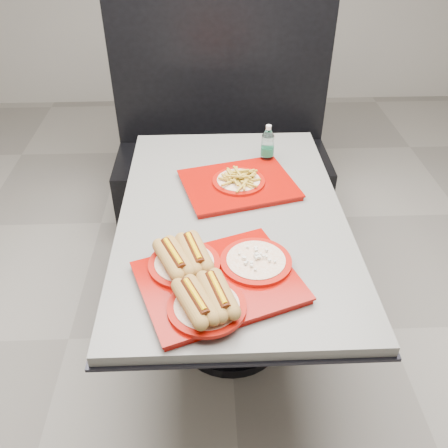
{
  "coord_description": "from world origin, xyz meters",
  "views": [
    {
      "loc": [
        -0.09,
        -1.56,
        1.86
      ],
      "look_at": [
        -0.04,
        -0.19,
        0.83
      ],
      "focal_mm": 38.0,
      "sensor_mm": 36.0,
      "label": 1
    }
  ],
  "objects_px": {
    "tray_near": "(212,278)",
    "water_bottle": "(267,147)",
    "diner_table": "(231,243)",
    "booth_bench": "(222,156)",
    "tray_far": "(239,182)"
  },
  "relations": [
    {
      "from": "diner_table",
      "to": "booth_bench",
      "type": "relative_size",
      "value": 1.05
    },
    {
      "from": "tray_near",
      "to": "water_bottle",
      "type": "bearing_deg",
      "value": 71.58
    },
    {
      "from": "booth_bench",
      "to": "tray_far",
      "type": "xyz_separation_m",
      "value": [
        0.04,
        -0.92,
        0.37
      ]
    },
    {
      "from": "booth_bench",
      "to": "tray_far",
      "type": "relative_size",
      "value": 2.49
    },
    {
      "from": "booth_bench",
      "to": "water_bottle",
      "type": "height_order",
      "value": "booth_bench"
    },
    {
      "from": "diner_table",
      "to": "water_bottle",
      "type": "relative_size",
      "value": 7.46
    },
    {
      "from": "water_bottle",
      "to": "diner_table",
      "type": "bearing_deg",
      "value": -115.32
    },
    {
      "from": "diner_table",
      "to": "water_bottle",
      "type": "bearing_deg",
      "value": 64.68
    },
    {
      "from": "diner_table",
      "to": "water_bottle",
      "type": "height_order",
      "value": "water_bottle"
    },
    {
      "from": "booth_bench",
      "to": "water_bottle",
      "type": "distance_m",
      "value": 0.85
    },
    {
      "from": "booth_bench",
      "to": "tray_far",
      "type": "distance_m",
      "value": 0.99
    },
    {
      "from": "diner_table",
      "to": "booth_bench",
      "type": "bearing_deg",
      "value": 90.0
    },
    {
      "from": "tray_near",
      "to": "diner_table",
      "type": "bearing_deg",
      "value": 78.44
    },
    {
      "from": "diner_table",
      "to": "tray_near",
      "type": "bearing_deg",
      "value": -101.56
    },
    {
      "from": "diner_table",
      "to": "tray_far",
      "type": "bearing_deg",
      "value": 77.87
    }
  ]
}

